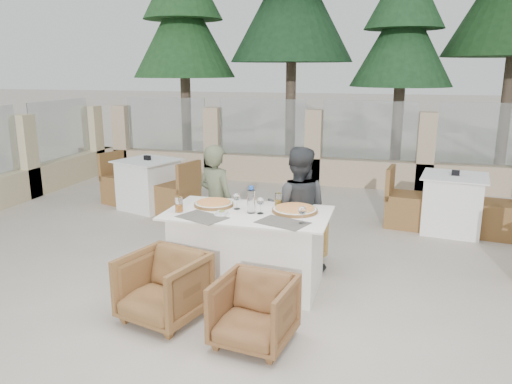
% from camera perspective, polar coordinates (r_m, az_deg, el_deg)
% --- Properties ---
extents(ground, '(80.00, 80.00, 0.00)m').
position_cam_1_polar(ground, '(5.12, -2.17, -10.75)').
color(ground, '#BEB2A2').
rests_on(ground, ground).
extents(sand_patch, '(30.00, 16.00, 0.01)m').
position_cam_1_polar(sand_patch, '(18.61, 10.99, 7.14)').
color(sand_patch, beige).
rests_on(sand_patch, ground).
extents(perimeter_wall_far, '(10.00, 0.34, 1.60)m').
position_cam_1_polar(perimeter_wall_far, '(9.43, 6.61, 5.72)').
color(perimeter_wall_far, tan).
rests_on(perimeter_wall_far, ground).
extents(pine_far_left, '(2.42, 2.42, 5.50)m').
position_cam_1_polar(pine_far_left, '(12.46, -8.24, 16.65)').
color(pine_far_left, '#214E23').
rests_on(pine_far_left, ground).
extents(pine_mid_left, '(2.86, 2.86, 6.50)m').
position_cam_1_polar(pine_mid_left, '(12.22, 4.13, 19.16)').
color(pine_mid_left, '#1A3D1F').
rests_on(pine_mid_left, ground).
extents(pine_centre, '(2.20, 2.20, 5.00)m').
position_cam_1_polar(pine_centre, '(11.64, 16.37, 15.21)').
color(pine_centre, '#1F4924').
rests_on(pine_centre, ground).
extents(dining_table, '(1.60, 0.90, 0.77)m').
position_cam_1_polar(dining_table, '(5.01, -0.91, -6.53)').
color(dining_table, white).
rests_on(dining_table, ground).
extents(placemat_near_left, '(0.53, 0.45, 0.00)m').
position_cam_1_polar(placemat_near_left, '(4.74, -6.17, -2.88)').
color(placemat_near_left, '#5D5950').
rests_on(placemat_near_left, dining_table).
extents(placemat_near_right, '(0.53, 0.43, 0.00)m').
position_cam_1_polar(placemat_near_right, '(4.56, 3.06, -3.51)').
color(placemat_near_right, '#5C564E').
rests_on(placemat_near_right, dining_table).
extents(pizza_left, '(0.52, 0.52, 0.05)m').
position_cam_1_polar(pizza_left, '(5.12, -4.84, -1.31)').
color(pizza_left, orange).
rests_on(pizza_left, dining_table).
extents(pizza_right, '(0.46, 0.46, 0.06)m').
position_cam_1_polar(pizza_right, '(4.90, 4.46, -1.96)').
color(pizza_right, '#DA5A1D').
rests_on(pizza_right, dining_table).
extents(water_bottle, '(0.08, 0.08, 0.27)m').
position_cam_1_polar(water_bottle, '(4.83, -0.55, -0.87)').
color(water_bottle, '#A9C1DF').
rests_on(water_bottle, dining_table).
extents(wine_glass_centre, '(0.09, 0.09, 0.18)m').
position_cam_1_polar(wine_glass_centre, '(4.97, -2.22, -0.94)').
color(wine_glass_centre, silver).
rests_on(wine_glass_centre, dining_table).
extents(wine_glass_near, '(0.09, 0.09, 0.18)m').
position_cam_1_polar(wine_glass_near, '(4.81, 0.50, -1.44)').
color(wine_glass_near, white).
rests_on(wine_glass_near, dining_table).
extents(wine_glass_corner, '(0.09, 0.09, 0.18)m').
position_cam_1_polar(wine_glass_corner, '(4.51, 5.32, -2.53)').
color(wine_glass_corner, white).
rests_on(wine_glass_corner, dining_table).
extents(beer_glass_left, '(0.09, 0.09, 0.15)m').
position_cam_1_polar(beer_glass_left, '(4.93, -8.80, -1.41)').
color(beer_glass_left, orange).
rests_on(beer_glass_left, dining_table).
extents(beer_glass_right, '(0.08, 0.08, 0.14)m').
position_cam_1_polar(beer_glass_right, '(5.08, 2.55, -0.87)').
color(beer_glass_right, '#BF861B').
rests_on(beer_glass_right, dining_table).
extents(olive_dish, '(0.13, 0.13, 0.04)m').
position_cam_1_polar(olive_dish, '(4.80, -3.94, -2.37)').
color(olive_dish, silver).
rests_on(olive_dish, dining_table).
extents(armchair_far_left, '(0.80, 0.81, 0.58)m').
position_cam_1_polar(armchair_far_left, '(5.78, -4.34, -4.73)').
color(armchair_far_left, olive).
rests_on(armchair_far_left, ground).
extents(armchair_far_right, '(0.78, 0.79, 0.56)m').
position_cam_1_polar(armchair_far_right, '(5.60, 4.14, -5.46)').
color(armchair_far_right, olive).
rests_on(armchair_far_right, ground).
extents(armchair_near_left, '(0.79, 0.80, 0.60)m').
position_cam_1_polar(armchair_near_left, '(4.46, -10.53, -10.66)').
color(armchair_near_left, brown).
rests_on(armchair_near_left, ground).
extents(armchair_near_right, '(0.66, 0.68, 0.55)m').
position_cam_1_polar(armchair_near_right, '(4.04, -0.22, -13.51)').
color(armchair_near_right, brown).
rests_on(armchair_near_right, ground).
extents(diner_left, '(0.57, 0.49, 1.33)m').
position_cam_1_polar(diner_left, '(5.62, -4.54, -1.27)').
color(diner_left, '#585E44').
rests_on(diner_left, ground).
extents(diner_right, '(0.70, 0.57, 1.36)m').
position_cam_1_polar(diner_right, '(5.31, 4.75, -2.04)').
color(diner_right, '#35383A').
rests_on(diner_right, ground).
extents(bg_table_a, '(1.81, 1.29, 0.77)m').
position_cam_1_polar(bg_table_a, '(7.92, -12.17, 0.86)').
color(bg_table_a, white).
rests_on(bg_table_a, ground).
extents(bg_table_b, '(1.74, 1.04, 0.77)m').
position_cam_1_polar(bg_table_b, '(7.14, 21.55, -1.25)').
color(bg_table_b, white).
rests_on(bg_table_b, ground).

